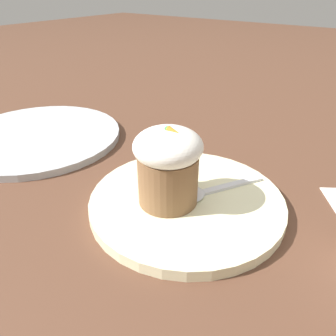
# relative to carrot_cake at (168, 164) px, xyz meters

# --- Properties ---
(ground_plane) EXTENTS (4.00, 4.00, 0.00)m
(ground_plane) POSITION_rel_carrot_cake_xyz_m (0.02, 0.02, -0.07)
(ground_plane) COLOR #513323
(dessert_plate) EXTENTS (0.25, 0.25, 0.01)m
(dessert_plate) POSITION_rel_carrot_cake_xyz_m (0.02, 0.02, -0.06)
(dessert_plate) COLOR beige
(dessert_plate) RESTS_ON ground_plane
(carrot_cake) EXTENTS (0.08, 0.08, 0.10)m
(carrot_cake) POSITION_rel_carrot_cake_xyz_m (0.00, 0.00, 0.00)
(carrot_cake) COLOR brown
(carrot_cake) RESTS_ON dessert_plate
(spoon) EXTENTS (0.09, 0.13, 0.01)m
(spoon) POSITION_rel_carrot_cake_xyz_m (0.03, 0.04, -0.05)
(spoon) COLOR silver
(spoon) RESTS_ON dessert_plate
(side_plate) EXTENTS (0.30, 0.30, 0.01)m
(side_plate) POSITION_rel_carrot_cake_xyz_m (-0.32, 0.03, -0.06)
(side_plate) COLOR #B2B7BC
(side_plate) RESTS_ON ground_plane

